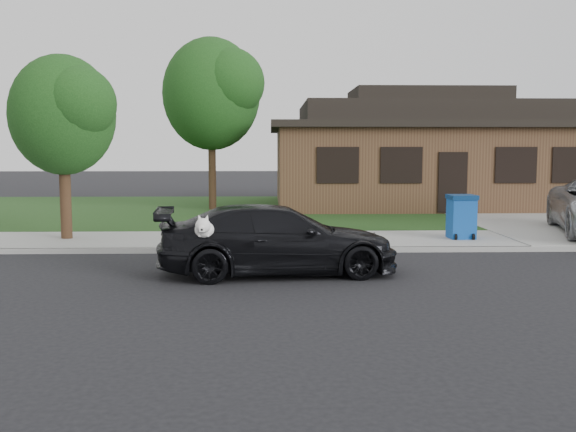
{
  "coord_description": "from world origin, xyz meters",
  "views": [
    {
      "loc": [
        -2.32,
        -11.09,
        2.36
      ],
      "look_at": [
        -1.99,
        1.07,
        1.1
      ],
      "focal_mm": 40.0,
      "sensor_mm": 36.0,
      "label": 1
    }
  ],
  "objects": [
    {
      "name": "tree_2",
      "position": [
        -7.38,
        5.11,
        3.27
      ],
      "size": [
        2.73,
        2.6,
        4.59
      ],
      "color": "#332114",
      "rests_on": "ground"
    },
    {
      "name": "curb",
      "position": [
        0.0,
        3.5,
        0.06
      ],
      "size": [
        60.0,
        0.12,
        0.12
      ],
      "primitive_type": "cube",
      "color": "gray",
      "rests_on": "ground"
    },
    {
      "name": "lawn",
      "position": [
        0.0,
        13.0,
        0.07
      ],
      "size": [
        60.0,
        13.0,
        0.13
      ],
      "primitive_type": "cube",
      "color": "#193814",
      "rests_on": "ground"
    },
    {
      "name": "sidewalk",
      "position": [
        0.0,
        5.0,
        0.06
      ],
      "size": [
        60.0,
        3.0,
        0.12
      ],
      "primitive_type": "cube",
      "color": "gray",
      "rests_on": "ground"
    },
    {
      "name": "ground",
      "position": [
        0.0,
        0.0,
        0.0
      ],
      "size": [
        120.0,
        120.0,
        0.0
      ],
      "primitive_type": "plane",
      "color": "black",
      "rests_on": "ground"
    },
    {
      "name": "tree_0",
      "position": [
        -4.34,
        12.88,
        4.48
      ],
      "size": [
        3.78,
        3.6,
        6.34
      ],
      "color": "#332114",
      "rests_on": "ground"
    },
    {
      "name": "sedan",
      "position": [
        -2.19,
        0.97,
        0.66
      ],
      "size": [
        4.71,
        2.41,
        1.32
      ],
      "rotation": [
        0.0,
        0.0,
        1.68
      ],
      "color": "black",
      "rests_on": "ground"
    },
    {
      "name": "house",
      "position": [
        4.0,
        15.0,
        2.13
      ],
      "size": [
        12.6,
        8.6,
        4.65
      ],
      "color": "#422B1C",
      "rests_on": "ground"
    },
    {
      "name": "driveway",
      "position": [
        6.0,
        10.0,
        0.07
      ],
      "size": [
        4.5,
        13.0,
        0.14
      ],
      "primitive_type": "cube",
      "color": "gray",
      "rests_on": "ground"
    },
    {
      "name": "recycling_bin",
      "position": [
        2.52,
        4.93,
        0.68
      ],
      "size": [
        0.69,
        0.72,
        1.1
      ],
      "rotation": [
        0.0,
        0.0,
        0.03
      ],
      "color": "#0E449C",
      "rests_on": "sidewalk"
    }
  ]
}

